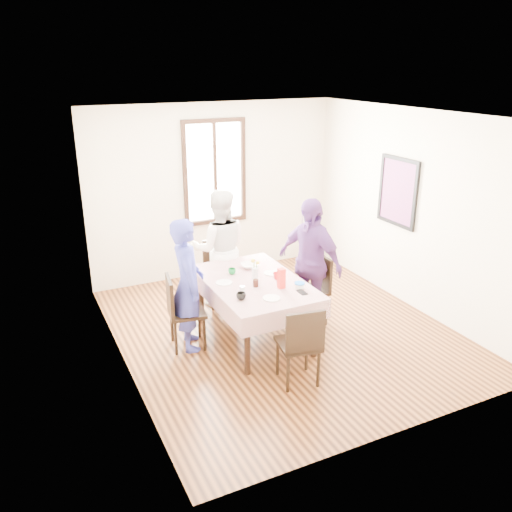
% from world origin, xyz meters
% --- Properties ---
extents(ground, '(4.50, 4.50, 0.00)m').
position_xyz_m(ground, '(0.00, 0.00, 0.00)').
color(ground, black).
rests_on(ground, ground).
extents(back_wall, '(4.00, 0.00, 4.00)m').
position_xyz_m(back_wall, '(0.00, 2.25, 1.35)').
color(back_wall, beige).
rests_on(back_wall, ground).
extents(right_wall, '(0.00, 4.50, 4.50)m').
position_xyz_m(right_wall, '(2.00, 0.00, 1.35)').
color(right_wall, beige).
rests_on(right_wall, ground).
extents(window_frame, '(1.02, 0.06, 1.62)m').
position_xyz_m(window_frame, '(0.00, 2.23, 1.65)').
color(window_frame, black).
rests_on(window_frame, back_wall).
extents(window_pane, '(0.90, 0.02, 1.50)m').
position_xyz_m(window_pane, '(0.00, 2.24, 1.65)').
color(window_pane, white).
rests_on(window_pane, back_wall).
extents(art_poster, '(0.04, 0.76, 0.96)m').
position_xyz_m(art_poster, '(1.98, 0.30, 1.55)').
color(art_poster, red).
rests_on(art_poster, right_wall).
extents(dining_table, '(0.98, 1.57, 0.75)m').
position_xyz_m(dining_table, '(-0.40, -0.02, 0.38)').
color(dining_table, black).
rests_on(dining_table, ground).
extents(tablecloth, '(1.10, 1.69, 0.01)m').
position_xyz_m(tablecloth, '(-0.40, -0.02, 0.76)').
color(tablecloth, maroon).
rests_on(tablecloth, dining_table).
extents(chair_left, '(0.48, 0.48, 0.91)m').
position_xyz_m(chair_left, '(-1.22, 0.13, 0.46)').
color(chair_left, black).
rests_on(chair_left, ground).
extents(chair_right, '(0.43, 0.43, 0.91)m').
position_xyz_m(chair_right, '(0.42, 0.03, 0.46)').
color(chair_right, black).
rests_on(chair_right, ground).
extents(chair_far, '(0.47, 0.47, 0.91)m').
position_xyz_m(chair_far, '(-0.40, 1.06, 0.46)').
color(chair_far, black).
rests_on(chair_far, ground).
extents(chair_near, '(0.48, 0.48, 0.91)m').
position_xyz_m(chair_near, '(-0.40, -1.10, 0.46)').
color(chair_near, black).
rests_on(chair_near, ground).
extents(person_left, '(0.49, 0.65, 1.61)m').
position_xyz_m(person_left, '(-1.20, 0.13, 0.80)').
color(person_left, '#343697').
rests_on(person_left, ground).
extents(person_far, '(0.96, 0.85, 1.66)m').
position_xyz_m(person_far, '(-0.40, 1.04, 0.83)').
color(person_far, white).
rests_on(person_far, ground).
extents(person_right, '(0.71, 1.07, 1.69)m').
position_xyz_m(person_right, '(0.40, 0.03, 0.85)').
color(person_right, '#5D3378').
rests_on(person_right, ground).
extents(mug_black, '(0.14, 0.14, 0.08)m').
position_xyz_m(mug_black, '(-0.76, -0.44, 0.80)').
color(mug_black, black).
rests_on(mug_black, tablecloth).
extents(mug_flag, '(0.12, 0.12, 0.08)m').
position_xyz_m(mug_flag, '(-0.13, -0.09, 0.80)').
color(mug_flag, red).
rests_on(mug_flag, tablecloth).
extents(mug_green, '(0.13, 0.13, 0.08)m').
position_xyz_m(mug_green, '(-0.56, 0.30, 0.80)').
color(mug_green, '#0C7226').
rests_on(mug_green, tablecloth).
extents(serving_bowl, '(0.25, 0.25, 0.06)m').
position_xyz_m(serving_bowl, '(-0.27, 0.40, 0.79)').
color(serving_bowl, white).
rests_on(serving_bowl, tablecloth).
extents(juice_carton, '(0.08, 0.08, 0.24)m').
position_xyz_m(juice_carton, '(-0.20, -0.35, 0.88)').
color(juice_carton, red).
rests_on(juice_carton, tablecloth).
extents(butter_tub, '(0.11, 0.11, 0.05)m').
position_xyz_m(butter_tub, '(-0.01, -0.44, 0.79)').
color(butter_tub, white).
rests_on(butter_tub, tablecloth).
extents(jam_jar, '(0.06, 0.06, 0.09)m').
position_xyz_m(jam_jar, '(-0.46, -0.18, 0.81)').
color(jam_jar, black).
rests_on(jam_jar, tablecloth).
extents(drinking_glass, '(0.06, 0.06, 0.09)m').
position_xyz_m(drinking_glass, '(-0.68, -0.29, 0.81)').
color(drinking_glass, silver).
rests_on(drinking_glass, tablecloth).
extents(smartphone, '(0.08, 0.15, 0.01)m').
position_xyz_m(smartphone, '(-0.05, -0.57, 0.77)').
color(smartphone, black).
rests_on(smartphone, tablecloth).
extents(flower_vase, '(0.08, 0.08, 0.16)m').
position_xyz_m(flower_vase, '(-0.38, 0.00, 0.84)').
color(flower_vase, silver).
rests_on(flower_vase, tablecloth).
extents(plate_left, '(0.20, 0.20, 0.01)m').
position_xyz_m(plate_left, '(-0.76, 0.08, 0.77)').
color(plate_left, white).
rests_on(plate_left, tablecloth).
extents(plate_right, '(0.20, 0.20, 0.01)m').
position_xyz_m(plate_right, '(-0.10, 0.10, 0.77)').
color(plate_right, white).
rests_on(plate_right, tablecloth).
extents(plate_near, '(0.20, 0.20, 0.01)m').
position_xyz_m(plate_near, '(-0.44, -0.56, 0.77)').
color(plate_near, white).
rests_on(plate_near, tablecloth).
extents(butter_lid, '(0.12, 0.12, 0.01)m').
position_xyz_m(butter_lid, '(-0.01, -0.44, 0.82)').
color(butter_lid, blue).
rests_on(butter_lid, butter_tub).
extents(flower_bunch, '(0.09, 0.09, 0.10)m').
position_xyz_m(flower_bunch, '(-0.38, 0.00, 0.97)').
color(flower_bunch, yellow).
rests_on(flower_bunch, flower_vase).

